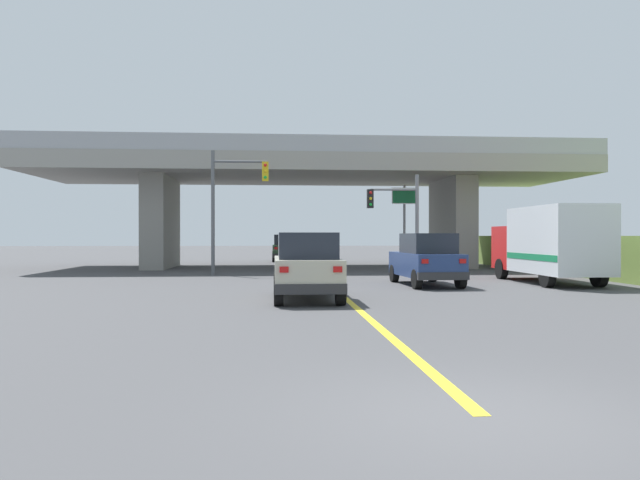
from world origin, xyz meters
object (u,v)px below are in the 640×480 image
Objects in this scene: sedan_oncoming at (285,248)px; traffic_signal_farside at (231,195)px; suv_crossing at (426,259)px; box_truck at (550,243)px; suv_lead at (307,266)px; highway_sign at (404,207)px; traffic_signal_nearside at (400,212)px.

traffic_signal_farside reaches higher than sedan_oncoming.
suv_crossing is 1.08× the size of sedan_oncoming.
traffic_signal_farside is (-13.26, 6.58, 2.32)m from box_truck.
suv_lead is 27.77m from sedan_oncoming.
suv_crossing is 12.72m from highway_sign.
suv_lead is 0.65× the size of box_truck.
traffic_signal_nearside is (-4.68, 7.08, 1.54)m from box_truck.
traffic_signal_nearside is 0.83× the size of traffic_signal_farside.
sedan_oncoming is (-4.99, 22.80, -0.00)m from suv_crossing.
highway_sign is (-3.40, 11.76, 1.99)m from box_truck.
traffic_signal_farside is 11.14m from highway_sign.
suv_lead and suv_crossing have the same top height.
traffic_signal_nearside is at bearing 123.46° from box_truck.
suv_crossing is 0.76× the size of traffic_signal_farside.
traffic_signal_farside is (-3.03, -15.65, 2.92)m from sedan_oncoming.
traffic_signal_farside reaches higher than suv_crossing.
suv_lead is 1.02× the size of sedan_oncoming.
sedan_oncoming is 0.84× the size of traffic_signal_nearside.
box_truck reaches higher than suv_lead.
traffic_signal_nearside is at bearing 83.44° from suv_crossing.
traffic_signal_farside is at bearing -176.67° from traffic_signal_nearside.
box_truck is at bearing 28.59° from suv_lead.
suv_crossing is 23.34m from sedan_oncoming.
traffic_signal_farside is at bearing 135.93° from suv_crossing.
box_truck is at bearing -26.41° from traffic_signal_farside.
highway_sign is at bearing 68.64° from suv_lead.
suv_lead is at bearing -75.67° from traffic_signal_farside.
sedan_oncoming is at bearing 79.05° from traffic_signal_farside.
suv_lead and sedan_oncoming have the same top height.
traffic_signal_nearside is 1.03× the size of highway_sign.
box_truck is at bearing -65.29° from sedan_oncoming.
suv_lead is at bearing -113.47° from traffic_signal_nearside.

